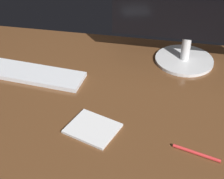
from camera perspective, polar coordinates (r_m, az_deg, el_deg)
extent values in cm
cube|color=brown|center=(115.54, 2.35, -1.75)|extent=(140.00, 84.00, 2.00)
cylinder|color=silver|center=(136.05, 11.67, 4.73)|extent=(21.92, 21.92, 1.20)
cylinder|color=silver|center=(133.58, 11.93, 6.54)|extent=(3.35, 3.35, 8.71)
cube|color=silver|center=(129.21, -13.71, 2.65)|extent=(42.64, 15.14, 1.49)
cube|color=silver|center=(103.12, -3.18, -6.34)|extent=(17.10, 15.71, 0.77)
cylinder|color=red|center=(98.54, 13.59, -10.05)|extent=(12.89, 4.50, 0.90)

